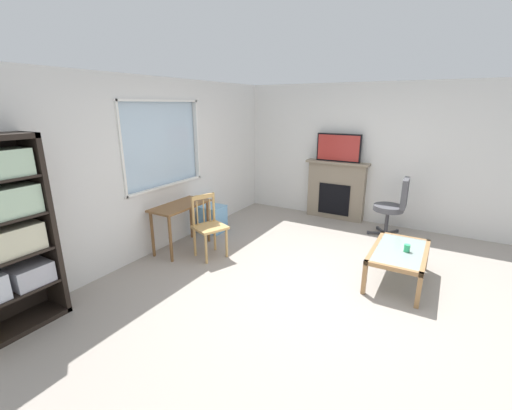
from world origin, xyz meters
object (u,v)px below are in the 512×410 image
(desk_under_window, at_px, (181,212))
(sippy_cup, at_px, (407,248))
(coffee_table, at_px, (399,254))
(wooden_chair, at_px, (209,226))
(fireplace, at_px, (336,190))
(tv, at_px, (339,148))
(office_chair, at_px, (394,204))
(plastic_drawer_unit, at_px, (212,219))

(desk_under_window, height_order, sippy_cup, desk_under_window)
(coffee_table, bearing_deg, sippy_cup, -99.49)
(desk_under_window, xyz_separation_m, wooden_chair, (0.00, -0.52, -0.12))
(fireplace, xyz_separation_m, coffee_table, (-2.01, -1.43, -0.19))
(tv, height_order, office_chair, tv)
(wooden_chair, xyz_separation_m, tv, (2.58, -1.05, 0.90))
(sippy_cup, bearing_deg, desk_under_window, 100.61)
(office_chair, height_order, coffee_table, office_chair)
(tv, bearing_deg, wooden_chair, 157.79)
(wooden_chair, xyz_separation_m, fireplace, (2.59, -1.05, 0.09))
(tv, bearing_deg, desk_under_window, 148.72)
(fireplace, relative_size, office_chair, 1.17)
(desk_under_window, relative_size, fireplace, 0.80)
(office_chair, relative_size, coffee_table, 0.93)
(wooden_chair, relative_size, fireplace, 0.77)
(plastic_drawer_unit, height_order, fireplace, fireplace)
(wooden_chair, relative_size, sippy_cup, 10.00)
(wooden_chair, height_order, office_chair, office_chair)
(desk_under_window, height_order, plastic_drawer_unit, desk_under_window)
(fireplace, distance_m, sippy_cup, 2.53)
(desk_under_window, xyz_separation_m, coffee_table, (0.59, -3.00, -0.22))
(wooden_chair, relative_size, tv, 1.10)
(coffee_table, relative_size, sippy_cup, 11.91)
(tv, distance_m, coffee_table, 2.65)
(coffee_table, bearing_deg, office_chair, 11.22)
(office_chair, distance_m, sippy_cup, 1.62)
(sippy_cup, bearing_deg, fireplace, 36.75)
(tv, bearing_deg, fireplace, 0.00)
(fireplace, xyz_separation_m, office_chair, (-0.45, -1.12, -0.00))
(coffee_table, xyz_separation_m, sippy_cup, (-0.01, -0.08, 0.10))
(desk_under_window, relative_size, plastic_drawer_unit, 2.05)
(tv, xyz_separation_m, office_chair, (-0.43, -1.12, -0.81))
(fireplace, height_order, sippy_cup, fireplace)
(plastic_drawer_unit, distance_m, sippy_cup, 3.15)
(desk_under_window, distance_m, office_chair, 3.44)
(wooden_chair, height_order, coffee_table, wooden_chair)
(plastic_drawer_unit, relative_size, fireplace, 0.39)
(plastic_drawer_unit, distance_m, coffee_table, 3.06)
(wooden_chair, relative_size, coffee_table, 0.84)
(office_chair, bearing_deg, sippy_cup, -166.13)
(sippy_cup, bearing_deg, office_chair, 13.87)
(desk_under_window, distance_m, tv, 3.12)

